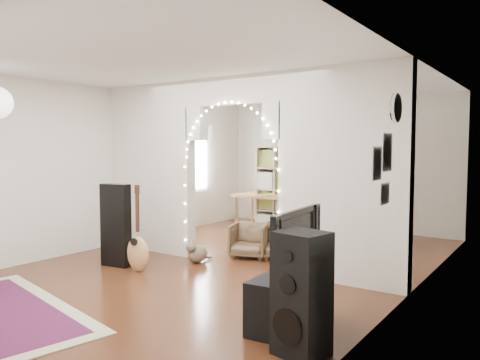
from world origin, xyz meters
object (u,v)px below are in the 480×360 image
Objects in this scene: acoustic_guitar at (138,240)px; dining_chair_left at (283,241)px; bookcase at (298,190)px; dining_chair_right at (249,240)px; floor_speaker at (301,294)px; media_console at (286,299)px; dining_table at (266,198)px.

acoustic_guitar is 1.71× the size of dining_chair_left.
bookcase is 2.93× the size of dining_chair_left.
floor_speaker is at bearing -68.88° from dining_chair_right.
dining_chair_right is (0.79, 1.57, -0.18)m from acoustic_guitar.
acoustic_guitar is 3.73m from bookcase.
media_console is 0.58× the size of bookcase.
dining_chair_left is (-1.36, 2.34, 0.02)m from media_console.
floor_speaker reaches higher than dining_chair_right.
bookcase is at bearing 77.82° from dining_chair_right.
dining_chair_left is (-1.78, 2.86, -0.24)m from floor_speaker.
dining_chair_left is at bearing 115.08° from media_console.
acoustic_guitar reaches higher than dining_table.
media_console is 0.82× the size of dining_table.
acoustic_guitar is at bearing 171.99° from floor_speaker.
media_console is 1.69× the size of dining_chair_left.
acoustic_guitar is 0.83× the size of dining_table.
dining_table is at bearing -178.44° from bookcase.
acoustic_guitar reaches higher than dining_chair_left.
floor_speaker is (3.02, -1.05, 0.07)m from acoustic_guitar.
acoustic_guitar is 1.77m from dining_chair_right.
floor_speaker is 0.72m from media_console.
bookcase is (-2.50, 4.71, 0.36)m from floor_speaker.
floor_speaker is 3.38m from dining_chair_left.
bookcase is (-2.07, 4.19, 0.61)m from media_console.
dining_table is (-0.68, -0.07, -0.18)m from bookcase.
acoustic_guitar is at bearing -88.44° from dining_table.
dining_table is (-3.18, 4.64, 0.17)m from floor_speaker.
dining_chair_left is 1.03× the size of dining_chair_right.
dining_table reaches higher than dining_chair_right.
acoustic_guitar is 0.99× the size of floor_speaker.
dining_table is 2.13× the size of dining_chair_right.
dining_table reaches higher than media_console.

